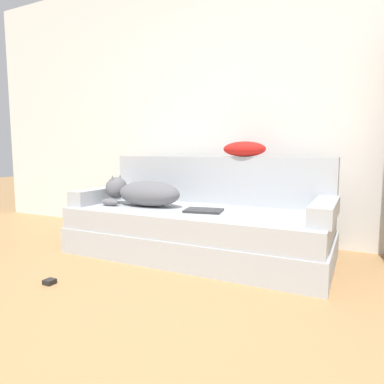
% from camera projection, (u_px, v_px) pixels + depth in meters
% --- Properties ---
extents(wall_back, '(6.80, 0.06, 2.70)m').
position_uv_depth(wall_back, '(252.00, 98.00, 3.21)').
color(wall_back, white).
rests_on(wall_back, ground_plane).
extents(couch, '(2.10, 0.93, 0.38)m').
position_uv_depth(couch, '(197.00, 232.00, 2.81)').
color(couch, '#B2B7BC').
rests_on(couch, ground_plane).
extents(couch_backrest, '(2.06, 0.15, 0.42)m').
position_uv_depth(couch_backrest, '(216.00, 180.00, 3.12)').
color(couch_backrest, '#B2B7BC').
rests_on(couch_backrest, couch).
extents(couch_arm_left, '(0.15, 0.74, 0.13)m').
position_uv_depth(couch_arm_left, '(103.00, 195.00, 3.21)').
color(couch_arm_left, '#B2B7BC').
rests_on(couch_arm_left, couch).
extents(couch_arm_right, '(0.15, 0.74, 0.13)m').
position_uv_depth(couch_arm_right, '(325.00, 210.00, 2.35)').
color(couch_arm_right, '#B2B7BC').
rests_on(couch_arm_right, couch).
extents(dog, '(0.74, 0.31, 0.26)m').
position_uv_depth(dog, '(142.00, 193.00, 2.95)').
color(dog, slate).
rests_on(dog, couch).
extents(laptop, '(0.32, 0.26, 0.02)m').
position_uv_depth(laptop, '(204.00, 211.00, 2.67)').
color(laptop, '#2D2D30').
rests_on(laptop, couch).
extents(throw_pillow, '(0.38, 0.20, 0.13)m').
position_uv_depth(throw_pillow, '(244.00, 149.00, 2.95)').
color(throw_pillow, red).
rests_on(throw_pillow, couch_backrest).
extents(power_adapter, '(0.06, 0.06, 0.03)m').
position_uv_depth(power_adapter, '(50.00, 282.00, 2.19)').
color(power_adapter, black).
rests_on(power_adapter, ground_plane).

